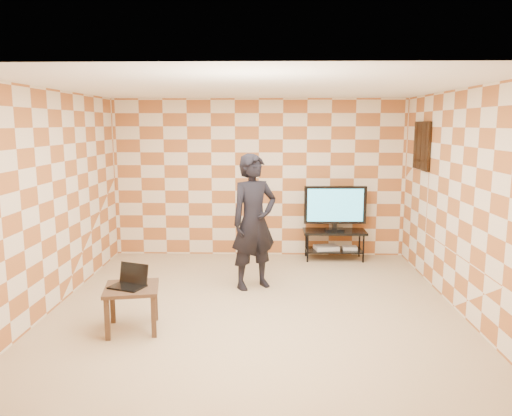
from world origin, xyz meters
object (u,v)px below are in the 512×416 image
Objects in this scene: tv at (335,206)px; tv_stand at (334,238)px; person at (254,222)px; side_table at (132,294)px.

tv_stand is at bearing 88.33° from tv.
tv is 0.55× the size of person.
tv_stand is 0.56× the size of person.
tv is at bearing -91.67° from tv_stand.
tv_stand is at bearing 18.19° from person.
person is (1.31, 1.51, 0.53)m from side_table.
side_table is 2.07m from person.
tv is 1.54× the size of side_table.
tv_stand is 1.55× the size of side_table.
person is at bearing -131.36° from tv.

